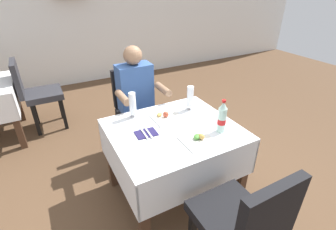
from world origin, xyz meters
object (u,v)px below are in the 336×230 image
seated_diner_far (138,99)px  beer_glass_middle (190,98)px  background_chair_right (35,91)px  napkin_cutlery_set (146,133)px  plate_far_diner (166,117)px  chair_far_diner_seat (137,107)px  main_dining_table (173,145)px  beer_glass_left (133,105)px  chair_near_camera_side (242,220)px  plate_near_camera (198,139)px  cola_bottle_primary (222,118)px

seated_diner_far → beer_glass_middle: size_ratio=5.37×
background_chair_right → napkin_cutlery_set: bearing=-68.1°
plate_far_diner → chair_far_diner_seat: bearing=92.4°
main_dining_table → beer_glass_left: size_ratio=4.45×
background_chair_right → chair_far_diner_seat: bearing=-47.0°
chair_near_camera_side → background_chair_right: (-0.98, 2.75, 0.00)m
chair_near_camera_side → beer_glass_middle: 1.15m
plate_near_camera → cola_bottle_primary: size_ratio=0.82×
plate_near_camera → chair_near_camera_side: bearing=-97.2°
plate_near_camera → background_chair_right: 2.40m
beer_glass_left → cola_bottle_primary: size_ratio=0.83×
seated_diner_far → plate_near_camera: size_ratio=5.42×
plate_near_camera → plate_far_diner: bearing=96.5°
plate_near_camera → chair_far_diner_seat: bearing=94.0°
beer_glass_left → background_chair_right: bearing=116.2°
seated_diner_far → chair_far_diner_seat: bearing=77.4°
main_dining_table → napkin_cutlery_set: bearing=171.2°
seated_diner_far → beer_glass_left: (-0.20, -0.39, 0.14)m
beer_glass_middle → background_chair_right: bearing=127.5°
cola_bottle_primary → main_dining_table: bearing=145.6°
seated_diner_far → beer_glass_middle: 0.62m
chair_far_diner_seat → chair_near_camera_side: same height
main_dining_table → plate_near_camera: (0.08, -0.24, 0.19)m
napkin_cutlery_set → plate_far_diner: bearing=30.5°
seated_diner_far → napkin_cutlery_set: seated_diner_far is taller
napkin_cutlery_set → background_chair_right: bearing=111.9°
seated_diner_far → napkin_cutlery_set: bearing=-106.6°
main_dining_table → chair_far_diner_seat: (0.00, 0.85, -0.01)m
chair_near_camera_side → plate_near_camera: (0.08, 0.60, 0.20)m
cola_bottle_primary → plate_near_camera: bearing=-174.2°
seated_diner_far → beer_glass_left: 0.46m
seated_diner_far → background_chair_right: (-0.96, 1.17, -0.16)m
seated_diner_far → chair_near_camera_side: bearing=-89.1°
chair_far_diner_seat → napkin_cutlery_set: bearing=-106.1°
seated_diner_far → beer_glass_left: seated_diner_far is taller
main_dining_table → cola_bottle_primary: cola_bottle_primary is taller
background_chair_right → beer_glass_middle: bearing=-52.5°
beer_glass_left → background_chair_right: beer_glass_left is taller
chair_near_camera_side → plate_far_diner: size_ratio=3.90×
napkin_cutlery_set → main_dining_table: bearing=-8.8°
chair_far_diner_seat → beer_glass_middle: size_ratio=4.14×
beer_glass_middle → background_chair_right: size_ratio=0.24×
beer_glass_middle → napkin_cutlery_set: (-0.53, -0.19, -0.11)m
plate_near_camera → background_chair_right: bearing=116.3°
napkin_cutlery_set → background_chair_right: (-0.75, 1.87, -0.19)m
chair_far_diner_seat → background_chair_right: same height
main_dining_table → plate_near_camera: plate_near_camera is taller
chair_near_camera_side → seated_diner_far: bearing=90.9°
chair_near_camera_side → chair_far_diner_seat: bearing=90.0°
main_dining_table → napkin_cutlery_set: size_ratio=5.41×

